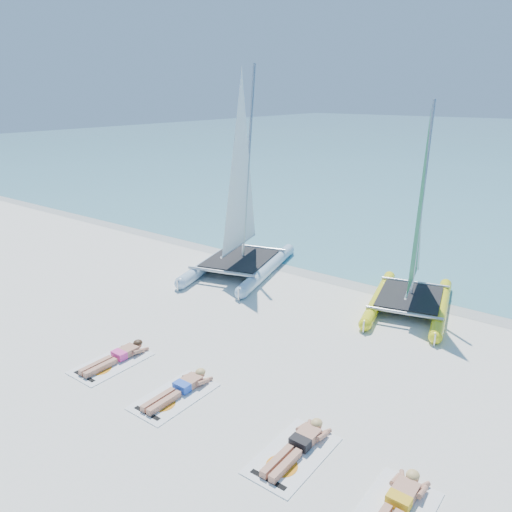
{
  "coord_description": "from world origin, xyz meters",
  "views": [
    {
      "loc": [
        6.86,
        -9.1,
        6.16
      ],
      "look_at": [
        -0.95,
        1.2,
        1.86
      ],
      "focal_mm": 35.0,
      "sensor_mm": 36.0,
      "label": 1
    }
  ],
  "objects_px": {
    "towel_b": "(174,396)",
    "towel_c": "(293,455)",
    "catamaran_yellow": "(417,242)",
    "sunbather_d": "(398,503)",
    "sunbather_a": "(118,356)",
    "sunbather_b": "(181,388)",
    "towel_a": "(112,363)",
    "sunbather_c": "(299,444)",
    "catamaran_blue": "(241,211)"
  },
  "relations": [
    {
      "from": "catamaran_yellow",
      "to": "towel_b",
      "type": "relative_size",
      "value": 3.32
    },
    {
      "from": "towel_b",
      "to": "towel_c",
      "type": "relative_size",
      "value": 1.0
    },
    {
      "from": "sunbather_a",
      "to": "sunbather_d",
      "type": "height_order",
      "value": "same"
    },
    {
      "from": "towel_b",
      "to": "sunbather_b",
      "type": "relative_size",
      "value": 1.07
    },
    {
      "from": "catamaran_yellow",
      "to": "sunbather_c",
      "type": "xyz_separation_m",
      "value": [
        0.82,
        -7.65,
        -1.81
      ]
    },
    {
      "from": "towel_b",
      "to": "sunbather_b",
      "type": "distance_m",
      "value": 0.22
    },
    {
      "from": "sunbather_d",
      "to": "towel_c",
      "type": "bearing_deg",
      "value": 179.31
    },
    {
      "from": "sunbather_a",
      "to": "sunbather_c",
      "type": "xyz_separation_m",
      "value": [
        5.16,
        -0.04,
        0.0
      ]
    },
    {
      "from": "sunbather_a",
      "to": "sunbather_d",
      "type": "distance_m",
      "value": 7.1
    },
    {
      "from": "towel_a",
      "to": "sunbather_b",
      "type": "bearing_deg",
      "value": 3.72
    },
    {
      "from": "catamaran_yellow",
      "to": "sunbather_c",
      "type": "distance_m",
      "value": 7.9
    },
    {
      "from": "catamaran_blue",
      "to": "sunbather_d",
      "type": "relative_size",
      "value": 4.22
    },
    {
      "from": "sunbather_a",
      "to": "towel_c",
      "type": "xyz_separation_m",
      "value": [
        5.16,
        -0.23,
        -0.11
      ]
    },
    {
      "from": "towel_b",
      "to": "sunbather_b",
      "type": "bearing_deg",
      "value": 90.0
    },
    {
      "from": "towel_b",
      "to": "sunbather_c",
      "type": "height_order",
      "value": "sunbather_c"
    },
    {
      "from": "sunbather_a",
      "to": "sunbather_d",
      "type": "relative_size",
      "value": 1.0
    },
    {
      "from": "towel_a",
      "to": "catamaran_yellow",
      "type": "bearing_deg",
      "value": 60.93
    },
    {
      "from": "towel_b",
      "to": "towel_c",
      "type": "xyz_separation_m",
      "value": [
        2.99,
        0.01,
        0.0
      ]
    },
    {
      "from": "sunbather_c",
      "to": "sunbather_a",
      "type": "bearing_deg",
      "value": 179.54
    },
    {
      "from": "catamaran_yellow",
      "to": "sunbather_c",
      "type": "bearing_deg",
      "value": -97.52
    },
    {
      "from": "towel_a",
      "to": "sunbather_a",
      "type": "bearing_deg",
      "value": 90.0
    },
    {
      "from": "sunbather_a",
      "to": "towel_b",
      "type": "bearing_deg",
      "value": -6.38
    },
    {
      "from": "catamaran_yellow",
      "to": "sunbather_d",
      "type": "distance_m",
      "value": 8.53
    },
    {
      "from": "sunbather_d",
      "to": "sunbather_a",
      "type": "bearing_deg",
      "value": 177.93
    },
    {
      "from": "sunbather_b",
      "to": "towel_b",
      "type": "bearing_deg",
      "value": -90.0
    },
    {
      "from": "sunbather_b",
      "to": "towel_a",
      "type": "bearing_deg",
      "value": -176.28
    },
    {
      "from": "towel_a",
      "to": "sunbather_d",
      "type": "bearing_deg",
      "value": -0.52
    },
    {
      "from": "catamaran_yellow",
      "to": "towel_b",
      "type": "height_order",
      "value": "catamaran_yellow"
    },
    {
      "from": "sunbather_c",
      "to": "sunbather_d",
      "type": "bearing_deg",
      "value": -6.34
    },
    {
      "from": "sunbather_a",
      "to": "sunbather_b",
      "type": "relative_size",
      "value": 1.0
    },
    {
      "from": "sunbather_b",
      "to": "sunbather_d",
      "type": "xyz_separation_m",
      "value": [
        4.92,
        -0.21,
        0.0
      ]
    },
    {
      "from": "catamaran_yellow",
      "to": "sunbather_b",
      "type": "xyz_separation_m",
      "value": [
        -2.16,
        -7.65,
        -1.81
      ]
    },
    {
      "from": "catamaran_yellow",
      "to": "towel_c",
      "type": "bearing_deg",
      "value": -97.67
    },
    {
      "from": "towel_a",
      "to": "towel_b",
      "type": "relative_size",
      "value": 1.0
    },
    {
      "from": "sunbather_d",
      "to": "towel_b",
      "type": "bearing_deg",
      "value": 179.84
    },
    {
      "from": "towel_a",
      "to": "sunbather_b",
      "type": "distance_m",
      "value": 2.18
    },
    {
      "from": "sunbather_a",
      "to": "sunbather_b",
      "type": "xyz_separation_m",
      "value": [
        2.17,
        -0.05,
        0.0
      ]
    },
    {
      "from": "sunbather_c",
      "to": "catamaran_blue",
      "type": "bearing_deg",
      "value": 134.96
    },
    {
      "from": "sunbather_a",
      "to": "sunbather_c",
      "type": "relative_size",
      "value": 1.0
    },
    {
      "from": "catamaran_blue",
      "to": "towel_c",
      "type": "bearing_deg",
      "value": -61.41
    },
    {
      "from": "towel_a",
      "to": "towel_b",
      "type": "height_order",
      "value": "same"
    },
    {
      "from": "towel_b",
      "to": "towel_c",
      "type": "bearing_deg",
      "value": 0.19
    },
    {
      "from": "sunbather_b",
      "to": "towel_c",
      "type": "height_order",
      "value": "sunbather_b"
    },
    {
      "from": "catamaran_yellow",
      "to": "towel_c",
      "type": "relative_size",
      "value": 3.32
    },
    {
      "from": "towel_a",
      "to": "sunbather_a",
      "type": "distance_m",
      "value": 0.22
    },
    {
      "from": "sunbather_b",
      "to": "sunbather_c",
      "type": "distance_m",
      "value": 2.99
    },
    {
      "from": "catamaran_yellow",
      "to": "sunbather_b",
      "type": "relative_size",
      "value": 3.56
    },
    {
      "from": "sunbather_c",
      "to": "sunbather_d",
      "type": "relative_size",
      "value": 1.0
    },
    {
      "from": "catamaran_blue",
      "to": "sunbather_c",
      "type": "distance_m",
      "value": 9.88
    },
    {
      "from": "sunbather_b",
      "to": "catamaran_yellow",
      "type": "bearing_deg",
      "value": 74.23
    }
  ]
}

